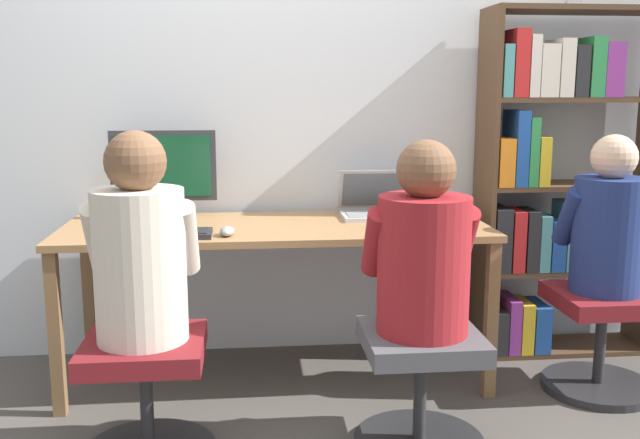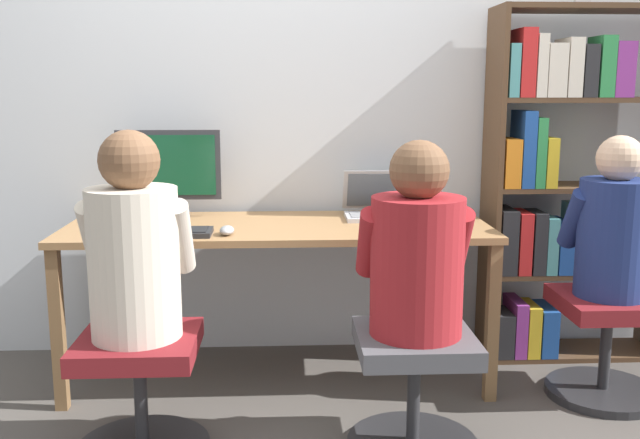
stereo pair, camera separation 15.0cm
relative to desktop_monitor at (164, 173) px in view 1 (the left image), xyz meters
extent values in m
plane|color=#4C4742|center=(0.51, -0.55, -0.93)|extent=(14.00, 14.00, 0.00)
cube|color=silver|center=(0.51, 0.20, 0.37)|extent=(10.00, 0.05, 2.60)
cube|color=olive|center=(0.51, -0.21, -0.23)|extent=(1.88, 0.69, 0.03)
cube|color=brown|center=(-0.39, -0.51, -0.59)|extent=(0.05, 0.05, 0.69)
cube|color=brown|center=(1.41, -0.51, -0.59)|extent=(0.05, 0.05, 0.69)
cube|color=brown|center=(-0.39, 0.10, -0.59)|extent=(0.05, 0.05, 0.69)
cube|color=brown|center=(1.41, 0.10, -0.59)|extent=(0.05, 0.05, 0.69)
cylinder|color=#333338|center=(0.00, 0.00, -0.21)|extent=(0.18, 0.18, 0.01)
cylinder|color=#333338|center=(0.00, 0.00, -0.17)|extent=(0.04, 0.04, 0.07)
cube|color=#333338|center=(0.00, 0.00, 0.03)|extent=(0.48, 0.02, 0.32)
cube|color=#144C2D|center=(0.00, -0.01, 0.03)|extent=(0.43, 0.01, 0.28)
cube|color=#B7B7BC|center=(0.99, -0.10, -0.20)|extent=(0.35, 0.22, 0.02)
cube|color=gray|center=(0.99, -0.10, -0.19)|extent=(0.31, 0.17, 0.00)
cube|color=#B7B7BC|center=(0.99, 0.06, -0.10)|extent=(0.35, 0.10, 0.20)
cube|color=slate|center=(0.99, 0.05, -0.10)|extent=(0.31, 0.09, 0.17)
cube|color=#232326|center=(0.01, -0.43, -0.20)|extent=(0.45, 0.16, 0.02)
cube|color=black|center=(0.01, -0.43, -0.19)|extent=(0.41, 0.13, 0.00)
ellipsoid|color=#99999E|center=(0.30, -0.43, -0.20)|extent=(0.06, 0.11, 0.04)
cylinder|color=#262628|center=(0.02, -0.90, -0.72)|extent=(0.05, 0.05, 0.34)
cube|color=maroon|center=(0.02, -0.90, -0.51)|extent=(0.42, 0.41, 0.07)
cylinder|color=#262628|center=(1.00, -0.92, -0.72)|extent=(0.05, 0.05, 0.34)
cube|color=#4C4C51|center=(1.00, -0.92, -0.51)|extent=(0.42, 0.41, 0.07)
cylinder|color=beige|center=(0.02, -0.90, -0.21)|extent=(0.31, 0.31, 0.53)
sphere|color=brown|center=(0.02, -0.90, 0.14)|extent=(0.21, 0.21, 0.21)
cylinder|color=beige|center=(-0.13, -0.83, -0.14)|extent=(0.09, 0.23, 0.29)
cylinder|color=beige|center=(0.16, -0.83, -0.14)|extent=(0.09, 0.23, 0.29)
cylinder|color=maroon|center=(1.00, -0.92, -0.23)|extent=(0.33, 0.33, 0.49)
sphere|color=brown|center=(1.00, -0.92, 0.11)|extent=(0.21, 0.21, 0.21)
cylinder|color=maroon|center=(0.85, -0.85, -0.16)|extent=(0.09, 0.22, 0.28)
cylinder|color=maroon|center=(1.16, -0.85, -0.16)|extent=(0.09, 0.22, 0.28)
cube|color=#513823|center=(1.53, 0.00, -0.09)|extent=(0.02, 0.29, 1.69)
cube|color=#513823|center=(1.95, 0.00, -0.92)|extent=(0.82, 0.28, 0.02)
cube|color=#513823|center=(1.95, 0.00, -0.50)|extent=(0.82, 0.28, 0.02)
cube|color=#513823|center=(1.95, 0.00, -0.09)|extent=(0.82, 0.28, 0.02)
cube|color=#513823|center=(1.95, 0.00, 0.33)|extent=(0.82, 0.28, 0.02)
cube|color=#513823|center=(1.95, 0.00, 0.75)|extent=(0.82, 0.28, 0.02)
cube|color=#262628|center=(1.59, -0.04, -0.80)|extent=(0.08, 0.19, 0.22)
cube|color=#8C338C|center=(1.67, -0.02, -0.77)|extent=(0.06, 0.23, 0.27)
cube|color=gold|center=(1.73, -0.03, -0.78)|extent=(0.06, 0.21, 0.25)
cube|color=#1E4C9E|center=(1.81, -0.02, -0.79)|extent=(0.08, 0.23, 0.23)
cube|color=#262628|center=(1.59, -0.02, -0.34)|extent=(0.08, 0.23, 0.31)
cube|color=red|center=(1.67, -0.04, -0.34)|extent=(0.06, 0.19, 0.30)
cube|color=#262628|center=(1.74, -0.05, -0.34)|extent=(0.06, 0.18, 0.30)
cube|color=teal|center=(1.80, -0.04, -0.35)|extent=(0.05, 0.19, 0.27)
cube|color=#1E4C9E|center=(1.87, -0.02, -0.37)|extent=(0.07, 0.24, 0.25)
cube|color=teal|center=(1.93, -0.03, -0.32)|extent=(0.06, 0.21, 0.33)
cube|color=orange|center=(1.59, -0.05, 0.04)|extent=(0.07, 0.17, 0.23)
cube|color=#1E4C9E|center=(1.66, -0.03, 0.10)|extent=(0.06, 0.21, 0.36)
cube|color=#2D8C47|center=(1.72, -0.04, 0.09)|extent=(0.05, 0.18, 0.32)
cube|color=gold|center=(1.77, -0.04, 0.04)|extent=(0.05, 0.19, 0.23)
cube|color=teal|center=(1.57, -0.05, 0.46)|extent=(0.05, 0.17, 0.24)
cube|color=red|center=(1.64, -0.02, 0.50)|extent=(0.07, 0.23, 0.31)
cube|color=silver|center=(1.70, -0.03, 0.48)|extent=(0.05, 0.21, 0.28)
cube|color=silver|center=(1.77, -0.01, 0.46)|extent=(0.09, 0.25, 0.24)
cube|color=silver|center=(1.85, -0.03, 0.48)|extent=(0.07, 0.21, 0.27)
cube|color=#262628|center=(1.93, -0.05, 0.46)|extent=(0.06, 0.18, 0.24)
cube|color=#2D8C47|center=(2.00, -0.05, 0.48)|extent=(0.07, 0.18, 0.28)
cube|color=#8C338C|center=(2.08, -0.02, 0.47)|extent=(0.09, 0.22, 0.25)
cube|color=#B2B2B7|center=(1.88, -0.08, 0.77)|extent=(0.07, 0.03, 0.02)
cylinder|color=#262628|center=(1.91, -0.50, -0.91)|extent=(0.48, 0.48, 0.04)
cylinder|color=#262628|center=(1.91, -0.50, -0.72)|extent=(0.05, 0.05, 0.34)
cube|color=maroon|center=(1.91, -0.50, -0.51)|extent=(0.42, 0.41, 0.07)
cylinder|color=navy|center=(1.91, -0.50, -0.23)|extent=(0.30, 0.30, 0.49)
sphere|color=beige|center=(1.91, -0.50, 0.10)|extent=(0.19, 0.19, 0.19)
cylinder|color=navy|center=(1.77, -0.43, -0.16)|extent=(0.08, 0.21, 0.28)
cylinder|color=navy|center=(2.05, -0.43, -0.16)|extent=(0.08, 0.21, 0.28)
camera|label=1|loc=(0.39, -3.32, 0.38)|focal=40.00mm
camera|label=2|loc=(0.54, -3.33, 0.38)|focal=40.00mm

